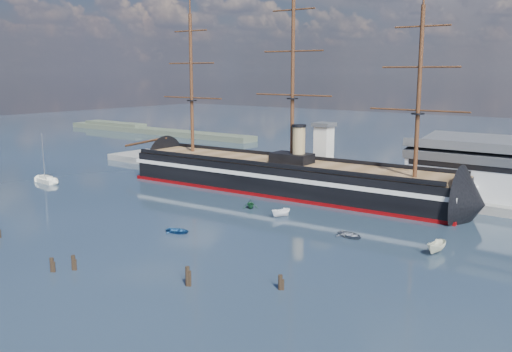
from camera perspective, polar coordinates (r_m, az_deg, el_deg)
The scene contains 15 objects.
ground at distance 129.32m, azimuth -1.99°, elevation -3.14°, with size 600.00×600.00×0.00m, color #1D2B37.
quay at distance 153.32m, azimuth 9.52°, elevation -1.12°, with size 180.00×18.00×2.00m, color slate.
quay_tower at distance 152.47m, azimuth 6.77°, elevation 2.61°, with size 5.00×5.00×15.00m.
shoreline at distance 292.79m, azimuth -11.32°, elevation 4.59°, with size 120.00×10.00×4.00m.
warship at distance 145.35m, azimuth 2.35°, elevation 0.01°, with size 113.23×20.22×53.94m.
sailboat at distance 167.66m, azimuth -20.26°, elevation -0.33°, with size 8.83×3.48×13.75m.
motorboat_b at distance 110.12m, azimuth -7.82°, elevation -5.67°, with size 2.96×1.18×1.38m, color #1E4E87.
motorboat_c at distance 120.92m, azimuth 2.50°, elevation -4.11°, with size 5.44×1.99×2.17m, color white.
motorboat_d at distance 128.33m, azimuth -0.57°, elevation -3.24°, with size 6.13×2.66×2.25m, color #18502D.
motorboat_e at distance 107.55m, azimuth 9.39°, elevation -6.10°, with size 3.31×1.32×1.54m, color slate.
motorboat_f at distance 102.01m, azimuth 17.57°, elevation -7.38°, with size 6.45×2.37×2.58m, color #EAEDCE.
piling_near_mid at distance 94.23m, azimuth -19.69°, elevation -9.00°, with size 0.64×0.64×2.95m, color black.
piling_near_right at distance 83.94m, azimuth -6.84°, elevation -10.85°, with size 0.64×0.64×3.62m, color black.
piling_far_right at distance 82.13m, azimuth 2.44°, elevation -11.28°, with size 0.64×0.64×2.88m, color black.
piling_extra at distance 94.03m, azimuth -17.76°, elevation -8.92°, with size 0.64×0.64×3.06m, color black.
Camera 1 is at (79.89, -57.03, 30.43)m, focal length 40.00 mm.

